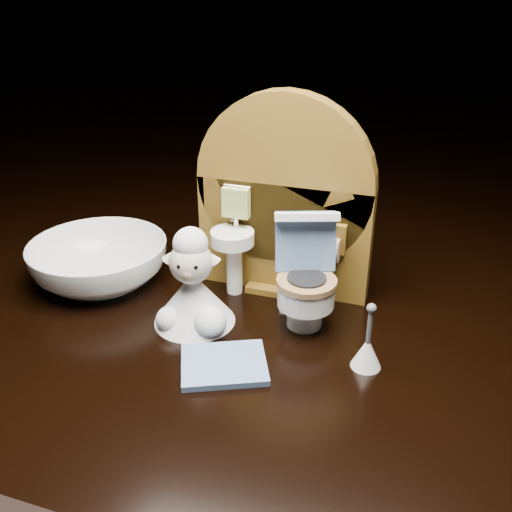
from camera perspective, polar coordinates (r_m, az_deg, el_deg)
The scene contains 6 objects.
backdrop_panel at distance 0.42m, azimuth 2.70°, elevation 4.74°, with size 0.13×0.05×0.15m.
toy_toilet at distance 0.39m, azimuth 4.90°, elevation -2.65°, with size 0.05×0.06×0.08m.
bath_mat at distance 0.36m, azimuth -3.23°, elevation -10.79°, with size 0.05×0.04×0.00m, color #5A77A2.
toilet_brush at distance 0.36m, azimuth 11.04°, elevation -9.24°, with size 0.02×0.02×0.05m.
plush_lamb at distance 0.39m, azimuth -6.31°, elevation -3.49°, with size 0.06×0.06×0.07m.
ceramic_bowl at distance 0.46m, azimuth -15.41°, elevation -0.65°, with size 0.11×0.11×0.03m, color white.
Camera 1 is at (0.10, -0.31, 0.22)m, focal length 40.00 mm.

